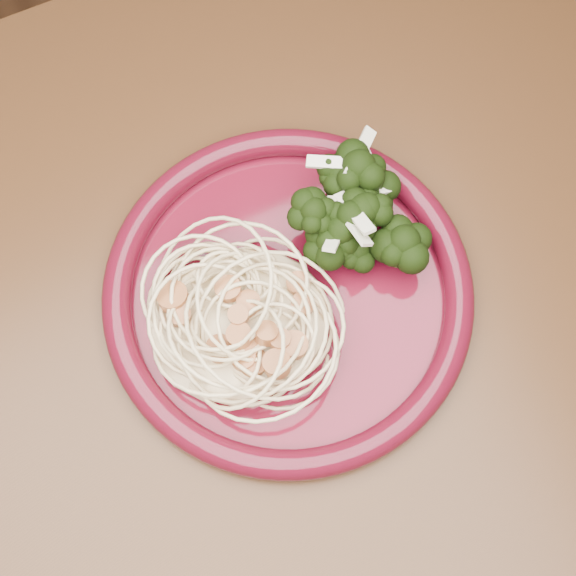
% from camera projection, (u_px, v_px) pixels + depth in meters
% --- Properties ---
extents(dining_table, '(1.20, 0.80, 0.75)m').
position_uv_depth(dining_table, '(253.00, 426.00, 0.67)').
color(dining_table, '#472814').
rests_on(dining_table, ground).
extents(dinner_plate, '(0.32, 0.32, 0.02)m').
position_uv_depth(dinner_plate, '(288.00, 293.00, 0.60)').
color(dinner_plate, '#540B1A').
rests_on(dinner_plate, dining_table).
extents(spaghetti_pile, '(0.15, 0.14, 0.03)m').
position_uv_depth(spaghetti_pile, '(239.00, 320.00, 0.58)').
color(spaghetti_pile, beige).
rests_on(spaghetti_pile, dinner_plate).
extents(scallop_cluster, '(0.12, 0.12, 0.04)m').
position_uv_depth(scallop_cluster, '(237.00, 305.00, 0.55)').
color(scallop_cluster, '#B77140').
rests_on(scallop_cluster, spaghetti_pile).
extents(broccoli_pile, '(0.11, 0.15, 0.05)m').
position_uv_depth(broccoli_pile, '(346.00, 244.00, 0.59)').
color(broccoli_pile, black).
rests_on(broccoli_pile, dinner_plate).
extents(onion_garnish, '(0.07, 0.10, 0.05)m').
position_uv_depth(onion_garnish, '(349.00, 227.00, 0.56)').
color(onion_garnish, silver).
rests_on(onion_garnish, broccoli_pile).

